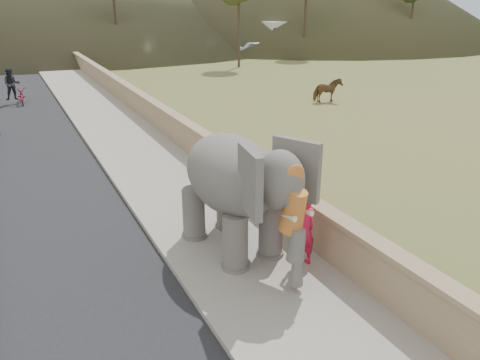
% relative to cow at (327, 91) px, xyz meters
% --- Properties ---
extents(ground, '(160.00, 160.00, 0.00)m').
position_rel_cow_xyz_m(ground, '(-11.61, -12.88, -0.65)').
color(ground, olive).
rests_on(ground, ground).
extents(walkway, '(3.00, 120.00, 0.15)m').
position_rel_cow_xyz_m(walkway, '(-11.61, -2.88, -0.57)').
color(walkway, '#9E9687').
rests_on(walkway, ground).
extents(parapet, '(0.30, 120.00, 1.10)m').
position_rel_cow_xyz_m(parapet, '(-9.96, -2.88, -0.10)').
color(parapet, tan).
rests_on(parapet, ground).
extents(cow, '(1.59, 0.83, 1.30)m').
position_rel_cow_xyz_m(cow, '(0.00, 0.00, 0.00)').
color(cow, brown).
rests_on(cow, ground).
extents(distant_car, '(4.51, 2.67, 1.44)m').
position_rel_cow_xyz_m(distant_car, '(7.13, 20.74, 0.07)').
color(distant_car, silver).
rests_on(distant_car, ground).
extents(bus_white, '(11.17, 3.43, 3.10)m').
position_rel_cow_xyz_m(bus_white, '(14.18, 22.83, 0.90)').
color(bus_white, white).
rests_on(bus_white, ground).
extents(bus_orange, '(11.23, 3.87, 3.10)m').
position_rel_cow_xyz_m(bus_orange, '(19.78, 20.90, 0.90)').
color(bus_orange, orange).
rests_on(bus_orange, ground).
extents(elephant_and_man, '(2.43, 3.92, 2.67)m').
position_rel_cow_xyz_m(elephant_and_man, '(-11.59, -12.15, 0.82)').
color(elephant_and_man, slate).
rests_on(elephant_and_man, ground).
extents(motorcyclist, '(1.13, 1.82, 1.93)m').
position_rel_cow_xyz_m(motorcyclist, '(-15.02, 7.02, 0.10)').
color(motorcyclist, maroon).
rests_on(motorcyclist, ground).
extents(trees, '(49.20, 42.26, 9.89)m').
position_rel_cow_xyz_m(trees, '(-11.38, 16.02, 3.57)').
color(trees, '#473828').
rests_on(trees, ground).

